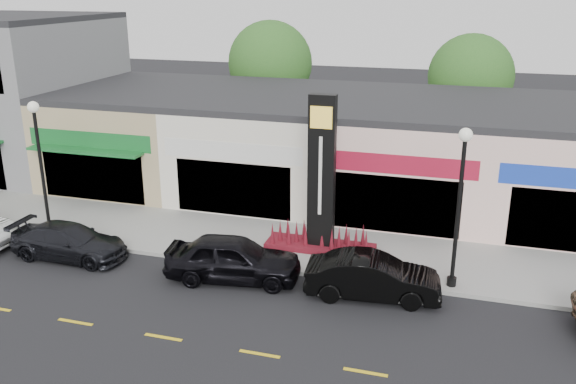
% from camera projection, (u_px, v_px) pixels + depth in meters
% --- Properties ---
extents(ground, '(120.00, 120.00, 0.00)m').
position_uv_depth(ground, '(205.00, 291.00, 20.66)').
color(ground, black).
rests_on(ground, ground).
extents(sidewalk, '(52.00, 4.30, 0.15)m').
position_uv_depth(sidewalk, '(249.00, 240.00, 24.58)').
color(sidewalk, gray).
rests_on(sidewalk, ground).
extents(curb, '(52.00, 0.20, 0.15)m').
position_uv_depth(curb, '(228.00, 263.00, 22.54)').
color(curb, gray).
rests_on(curb, ground).
extents(shop_beige, '(7.00, 10.85, 4.80)m').
position_uv_depth(shop_beige, '(144.00, 131.00, 32.57)').
color(shop_beige, tan).
rests_on(shop_beige, ground).
extents(shop_cream, '(7.00, 10.01, 4.80)m').
position_uv_depth(shop_cream, '(268.00, 140.00, 30.69)').
color(shop_cream, silver).
rests_on(shop_cream, ground).
extents(shop_pink_w, '(7.00, 10.01, 4.80)m').
position_uv_depth(shop_pink_w, '(409.00, 151.00, 28.81)').
color(shop_pink_w, beige).
rests_on(shop_pink_w, ground).
extents(shop_pink_e, '(7.00, 10.01, 4.80)m').
position_uv_depth(shop_pink_e, '(569.00, 162.00, 26.92)').
color(shop_pink_e, beige).
rests_on(shop_pink_e, ground).
extents(tree_rear_west, '(5.20, 5.20, 7.83)m').
position_uv_depth(tree_rear_west, '(270.00, 63.00, 37.74)').
color(tree_rear_west, '#382619').
rests_on(tree_rear_west, ground).
extents(tree_rear_mid, '(4.80, 4.80, 7.29)m').
position_uv_depth(tree_rear_mid, '(471.00, 77.00, 34.61)').
color(tree_rear_mid, '#382619').
rests_on(tree_rear_mid, ground).
extents(lamp_west_near, '(0.44, 0.44, 5.47)m').
position_uv_depth(lamp_west_near, '(40.00, 155.00, 23.96)').
color(lamp_west_near, black).
rests_on(lamp_west_near, sidewalk).
extents(lamp_east_near, '(0.44, 0.44, 5.47)m').
position_uv_depth(lamp_east_near, '(460.00, 193.00, 19.65)').
color(lamp_east_near, black).
rests_on(lamp_east_near, sidewalk).
extents(pylon_sign, '(4.20, 1.30, 6.00)m').
position_uv_depth(pylon_sign, '(321.00, 197.00, 22.92)').
color(pylon_sign, '#580F13').
rests_on(pylon_sign, sidewalk).
extents(car_dark_sedan, '(1.84, 4.51, 1.31)m').
position_uv_depth(car_dark_sedan, '(69.00, 242.00, 22.97)').
color(car_dark_sedan, black).
rests_on(car_dark_sedan, ground).
extents(car_black_sedan, '(2.57, 4.96, 1.61)m').
position_uv_depth(car_black_sedan, '(233.00, 258.00, 21.22)').
color(car_black_sedan, black).
rests_on(car_black_sedan, ground).
extents(car_black_conv, '(1.98, 4.56, 1.46)m').
position_uv_depth(car_black_conv, '(373.00, 277.00, 20.03)').
color(car_black_conv, black).
rests_on(car_black_conv, ground).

